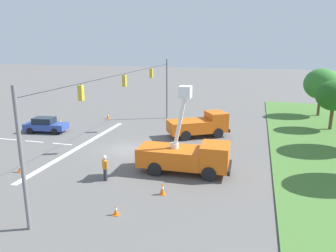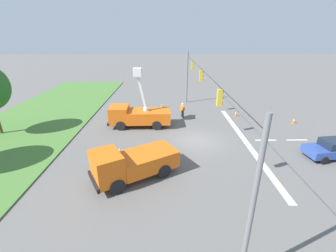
{
  "view_description": "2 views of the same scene",
  "coord_description": "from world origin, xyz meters",
  "px_view_note": "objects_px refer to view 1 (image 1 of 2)",
  "views": [
    {
      "loc": [
        25.28,
        10.5,
        9.01
      ],
      "look_at": [
        0.37,
        3.76,
        2.48
      ],
      "focal_mm": 35.0,
      "sensor_mm": 36.0,
      "label": 1
    },
    {
      "loc": [
        -19.16,
        3.0,
        9.3
      ],
      "look_at": [
        -1.15,
        2.85,
        1.95
      ],
      "focal_mm": 24.0,
      "sensor_mm": 36.0,
      "label": 2
    }
  ],
  "objects_px": {
    "utility_truck_support_near": "(200,125)",
    "traffic_cone_lane_edge_b": "(108,116)",
    "traffic_cone_mid_left": "(60,122)",
    "traffic_cone_near_bucket": "(20,168)",
    "tree_west": "(334,96)",
    "traffic_cone_foreground_left": "(211,145)",
    "utility_truck_bucket_lift": "(186,155)",
    "road_worker": "(105,166)",
    "traffic_cone_mid_right": "(162,189)",
    "tree_far_west": "(321,84)",
    "traffic_cone_foreground_right": "(116,210)",
    "sedan_blue": "(45,125)"
  },
  "relations": [
    {
      "from": "utility_truck_support_near",
      "to": "traffic_cone_lane_edge_b",
      "type": "height_order",
      "value": "utility_truck_support_near"
    },
    {
      "from": "traffic_cone_mid_left",
      "to": "traffic_cone_near_bucket",
      "type": "height_order",
      "value": "traffic_cone_mid_left"
    },
    {
      "from": "tree_west",
      "to": "traffic_cone_foreground_left",
      "type": "height_order",
      "value": "tree_west"
    },
    {
      "from": "utility_truck_support_near",
      "to": "traffic_cone_mid_left",
      "type": "xyz_separation_m",
      "value": [
        -0.33,
        -16.03,
        -0.78
      ]
    },
    {
      "from": "utility_truck_bucket_lift",
      "to": "road_worker",
      "type": "height_order",
      "value": "utility_truck_bucket_lift"
    },
    {
      "from": "tree_west",
      "to": "traffic_cone_lane_edge_b",
      "type": "height_order",
      "value": "tree_west"
    },
    {
      "from": "utility_truck_support_near",
      "to": "traffic_cone_mid_right",
      "type": "distance_m",
      "value": 13.48
    },
    {
      "from": "tree_far_west",
      "to": "utility_truck_support_near",
      "type": "bearing_deg",
      "value": -44.61
    },
    {
      "from": "tree_west",
      "to": "traffic_cone_foreground_right",
      "type": "xyz_separation_m",
      "value": [
        22.55,
        -14.79,
        -3.42
      ]
    },
    {
      "from": "tree_west",
      "to": "traffic_cone_foreground_right",
      "type": "height_order",
      "value": "tree_west"
    },
    {
      "from": "tree_far_west",
      "to": "traffic_cone_mid_right",
      "type": "relative_size",
      "value": 7.87
    },
    {
      "from": "traffic_cone_foreground_left",
      "to": "traffic_cone_mid_left",
      "type": "relative_size",
      "value": 0.78
    },
    {
      "from": "traffic_cone_foreground_right",
      "to": "traffic_cone_mid_left",
      "type": "xyz_separation_m",
      "value": [
        -16.82,
        -14.28,
        0.12
      ]
    },
    {
      "from": "sedan_blue",
      "to": "tree_west",
      "type": "bearing_deg",
      "value": 106.83
    },
    {
      "from": "traffic_cone_near_bucket",
      "to": "tree_west",
      "type": "bearing_deg",
      "value": 128.04
    },
    {
      "from": "utility_truck_support_near",
      "to": "tree_west",
      "type": "bearing_deg",
      "value": 114.93
    },
    {
      "from": "traffic_cone_near_bucket",
      "to": "traffic_cone_foreground_left",
      "type": "bearing_deg",
      "value": 126.44
    },
    {
      "from": "utility_truck_support_near",
      "to": "traffic_cone_mid_left",
      "type": "relative_size",
      "value": 7.75
    },
    {
      "from": "traffic_cone_mid_right",
      "to": "traffic_cone_lane_edge_b",
      "type": "bearing_deg",
      "value": -146.2
    },
    {
      "from": "tree_far_west",
      "to": "traffic_cone_foreground_left",
      "type": "bearing_deg",
      "value": -34.46
    },
    {
      "from": "tree_west",
      "to": "traffic_cone_near_bucket",
      "type": "xyz_separation_m",
      "value": [
        18.74,
        -23.95,
        -3.37
      ]
    },
    {
      "from": "sedan_blue",
      "to": "traffic_cone_foreground_left",
      "type": "relative_size",
      "value": 7.09
    },
    {
      "from": "traffic_cone_foreground_right",
      "to": "traffic_cone_lane_edge_b",
      "type": "height_order",
      "value": "traffic_cone_lane_edge_b"
    },
    {
      "from": "traffic_cone_mid_left",
      "to": "traffic_cone_near_bucket",
      "type": "xyz_separation_m",
      "value": [
        13.01,
        5.12,
        -0.07
      ]
    },
    {
      "from": "utility_truck_bucket_lift",
      "to": "utility_truck_support_near",
      "type": "xyz_separation_m",
      "value": [
        -9.59,
        -0.65,
        -0.14
      ]
    },
    {
      "from": "traffic_cone_lane_edge_b",
      "to": "traffic_cone_foreground_left",
      "type": "bearing_deg",
      "value": 58.93
    },
    {
      "from": "utility_truck_support_near",
      "to": "tree_far_west",
      "type": "bearing_deg",
      "value": 135.39
    },
    {
      "from": "sedan_blue",
      "to": "traffic_cone_near_bucket",
      "type": "bearing_deg",
      "value": 25.98
    },
    {
      "from": "tree_west",
      "to": "traffic_cone_lane_edge_b",
      "type": "bearing_deg",
      "value": -87.27
    },
    {
      "from": "traffic_cone_near_bucket",
      "to": "traffic_cone_lane_edge_b",
      "type": "relative_size",
      "value": 0.94
    },
    {
      "from": "tree_west",
      "to": "traffic_cone_mid_right",
      "type": "bearing_deg",
      "value": -33.77
    },
    {
      "from": "tree_west",
      "to": "traffic_cone_near_bucket",
      "type": "relative_size",
      "value": 7.7
    },
    {
      "from": "traffic_cone_foreground_left",
      "to": "traffic_cone_foreground_right",
      "type": "distance_m",
      "value": 13.42
    },
    {
      "from": "utility_truck_bucket_lift",
      "to": "traffic_cone_near_bucket",
      "type": "height_order",
      "value": "utility_truck_bucket_lift"
    },
    {
      "from": "traffic_cone_foreground_left",
      "to": "traffic_cone_mid_left",
      "type": "distance_m",
      "value": 17.99
    },
    {
      "from": "tree_far_west",
      "to": "traffic_cone_lane_edge_b",
      "type": "relative_size",
      "value": 8.2
    },
    {
      "from": "tree_west",
      "to": "traffic_cone_mid_right",
      "type": "distance_m",
      "value": 23.72
    },
    {
      "from": "utility_truck_bucket_lift",
      "to": "traffic_cone_mid_right",
      "type": "bearing_deg",
      "value": -9.63
    },
    {
      "from": "road_worker",
      "to": "traffic_cone_lane_edge_b",
      "type": "distance_m",
      "value": 19.01
    },
    {
      "from": "traffic_cone_near_bucket",
      "to": "traffic_cone_foreground_right",
      "type": "bearing_deg",
      "value": 67.43
    },
    {
      "from": "tree_far_west",
      "to": "tree_west",
      "type": "relative_size",
      "value": 1.14
    },
    {
      "from": "tree_far_west",
      "to": "traffic_cone_mid_left",
      "type": "xyz_separation_m",
      "value": [
        12.79,
        -28.97,
        -3.7
      ]
    },
    {
      "from": "tree_west",
      "to": "road_worker",
      "type": "relative_size",
      "value": 3.0
    },
    {
      "from": "road_worker",
      "to": "utility_truck_support_near",
      "type": "bearing_deg",
      "value": 160.78
    },
    {
      "from": "tree_west",
      "to": "traffic_cone_mid_left",
      "type": "height_order",
      "value": "tree_west"
    },
    {
      "from": "traffic_cone_foreground_right",
      "to": "traffic_cone_foreground_left",
      "type": "bearing_deg",
      "value": 165.74
    },
    {
      "from": "utility_truck_support_near",
      "to": "traffic_cone_near_bucket",
      "type": "distance_m",
      "value": 16.75
    },
    {
      "from": "road_worker",
      "to": "traffic_cone_foreground_left",
      "type": "distance_m",
      "value": 10.71
    },
    {
      "from": "traffic_cone_foreground_left",
      "to": "traffic_cone_mid_left",
      "type": "bearing_deg",
      "value": -102.23
    },
    {
      "from": "utility_truck_bucket_lift",
      "to": "traffic_cone_near_bucket",
      "type": "relative_size",
      "value": 9.62
    }
  ]
}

